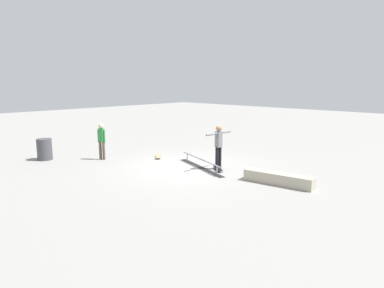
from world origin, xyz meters
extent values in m
plane|color=gray|center=(0.00, 0.00, 0.00)|extent=(60.00, 60.00, 0.00)
cube|color=black|center=(-0.43, -0.27, 0.01)|extent=(3.07, 1.31, 0.01)
cylinder|color=gray|center=(-1.56, 0.14, 0.17)|extent=(0.04, 0.04, 0.34)
cylinder|color=gray|center=(0.70, -0.68, 0.17)|extent=(0.04, 0.04, 0.34)
cylinder|color=gray|center=(-0.43, -0.27, 0.34)|extent=(2.85, 1.07, 0.05)
cube|color=#B2A893|center=(-3.72, -0.35, 0.19)|extent=(2.31, 0.73, 0.38)
cylinder|color=black|center=(-1.04, -0.49, 0.43)|extent=(0.13, 0.13, 0.85)
cylinder|color=black|center=(-1.05, -0.66, 0.43)|extent=(0.13, 0.13, 0.85)
cube|color=slate|center=(-1.05, -0.57, 1.15)|extent=(0.20, 0.23, 0.60)
sphere|color=#A87A56|center=(-1.05, -0.57, 1.57)|extent=(0.23, 0.23, 0.23)
cylinder|color=slate|center=(-1.04, -0.18, 1.38)|extent=(0.09, 0.57, 0.08)
cylinder|color=slate|center=(-1.06, -0.97, 1.38)|extent=(0.09, 0.57, 0.08)
cube|color=black|center=(-1.15, -0.41, 0.08)|extent=(0.76, 0.65, 0.02)
cylinder|color=white|center=(-0.87, -0.49, 0.03)|extent=(0.06, 0.06, 0.05)
cylinder|color=white|center=(-1.01, -0.67, 0.03)|extent=(0.06, 0.06, 0.05)
cylinder|color=white|center=(-1.30, -0.15, 0.03)|extent=(0.06, 0.06, 0.05)
cylinder|color=white|center=(-1.44, -0.34, 0.03)|extent=(0.06, 0.06, 0.05)
cylinder|color=brown|center=(3.67, 1.59, 0.39)|extent=(0.16, 0.16, 0.78)
cylinder|color=brown|center=(3.53, 1.51, 0.39)|extent=(0.16, 0.16, 0.78)
cube|color=#2D8C42|center=(3.60, 1.55, 1.06)|extent=(0.27, 0.26, 0.56)
sphere|color=beige|center=(3.60, 1.55, 1.45)|extent=(0.21, 0.21, 0.21)
cylinder|color=#2D8C42|center=(3.72, 1.62, 1.01)|extent=(0.10, 0.10, 0.52)
cylinder|color=#2D8C42|center=(3.48, 1.48, 1.01)|extent=(0.10, 0.10, 0.52)
cube|color=tan|center=(2.11, -0.32, 0.08)|extent=(0.72, 0.69, 0.02)
cylinder|color=white|center=(2.39, -0.42, 0.03)|extent=(0.06, 0.06, 0.05)
cylinder|color=white|center=(2.23, -0.59, 0.03)|extent=(0.06, 0.06, 0.05)
cylinder|color=white|center=(1.99, -0.05, 0.03)|extent=(0.06, 0.06, 0.05)
cylinder|color=white|center=(1.83, -0.22, 0.03)|extent=(0.06, 0.06, 0.05)
cylinder|color=#47474C|center=(5.34, 3.25, 0.45)|extent=(0.62, 0.62, 0.90)
camera|label=1|loc=(-9.14, 9.44, 3.30)|focal=32.49mm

